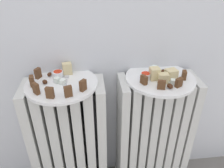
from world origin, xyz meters
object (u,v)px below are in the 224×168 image
radiator_right (153,136)px  plate_right (160,78)px  fork (66,80)px  jam_bowl_right (146,76)px  radiator_left (70,143)px  jam_bowl_left (58,74)px  plate_left (62,84)px

radiator_right → plate_right: size_ratio=2.21×
fork → radiator_right: bearing=-2.5°
jam_bowl_right → plate_right: bearing=4.1°
plate_right → fork: bearing=177.5°
radiator_left → jam_bowl_left: jam_bowl_left is taller
plate_left → jam_bowl_left: jam_bowl_left is taller
radiator_left → plate_left: bearing=-45.0°
jam_bowl_right → radiator_right: bearing=4.1°
jam_bowl_left → fork: jam_bowl_left is taller
fork → jam_bowl_left: bearing=136.2°
jam_bowl_left → jam_bowl_right: same height
jam_bowl_left → plate_left: bearing=-70.7°
radiator_left → plate_left: 0.32m
radiator_left → jam_bowl_right: (0.33, -0.00, 0.34)m
plate_left → jam_bowl_left: size_ratio=6.72×
radiator_left → plate_right: bearing=-0.0°
plate_left → jam_bowl_right: size_ratio=6.73×
radiator_left → jam_bowl_right: 0.48m
radiator_right → jam_bowl_left: jam_bowl_left is taller
plate_left → fork: (0.02, 0.02, 0.01)m
radiator_left → plate_right: 0.51m
plate_right → plate_left: bearing=180.0°
radiator_right → fork: 0.50m
plate_left → fork: bearing=45.5°
plate_left → plate_right: 0.40m
jam_bowl_left → jam_bowl_right: size_ratio=1.00×
plate_left → jam_bowl_left: (-0.02, 0.05, 0.02)m
radiator_left → fork: bearing=45.5°
radiator_left → plate_right: plate_right is taller
jam_bowl_left → plate_right: bearing=-6.7°
plate_right → jam_bowl_left: 0.42m
radiator_right → fork: fork is taller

